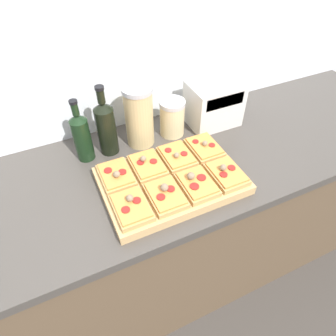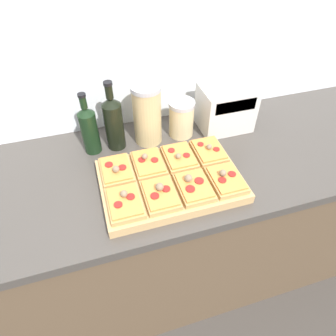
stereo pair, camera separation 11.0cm
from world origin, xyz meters
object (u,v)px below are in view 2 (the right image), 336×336
wine_bottle (114,122)px  grain_jar_short (181,118)px  toaster_oven (226,108)px  grain_jar_tall (147,114)px  olive_oil_bottle (89,129)px  cutting_board (170,181)px

wine_bottle → grain_jar_short: 0.29m
wine_bottle → toaster_oven: bearing=-0.1°
grain_jar_tall → grain_jar_short: grain_jar_tall is taller
olive_oil_bottle → wine_bottle: (0.10, -0.00, 0.01)m
olive_oil_bottle → grain_jar_short: size_ratio=1.63×
wine_bottle → grain_jar_tall: 0.14m
olive_oil_bottle → toaster_oven: size_ratio=1.07×
toaster_oven → olive_oil_bottle: bearing=179.9°
cutting_board → grain_jar_tall: size_ratio=1.94×
grain_jar_short → toaster_oven: 0.21m
olive_oil_bottle → grain_jar_tall: 0.24m
grain_jar_short → toaster_oven: bearing=-0.2°
wine_bottle → grain_jar_short: wine_bottle is taller
grain_jar_tall → grain_jar_short: (0.15, 0.00, -0.05)m
cutting_board → wine_bottle: size_ratio=1.71×
grain_jar_tall → grain_jar_short: bearing=0.0°
olive_oil_bottle → cutting_board: bearing=-48.4°
cutting_board → toaster_oven: (0.34, 0.28, 0.08)m
grain_jar_short → grain_jar_tall: bearing=180.0°
grain_jar_tall → cutting_board: bearing=-87.5°
olive_oil_bottle → grain_jar_short: (0.39, -0.00, -0.03)m
cutting_board → grain_jar_tall: (-0.01, 0.28, 0.11)m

